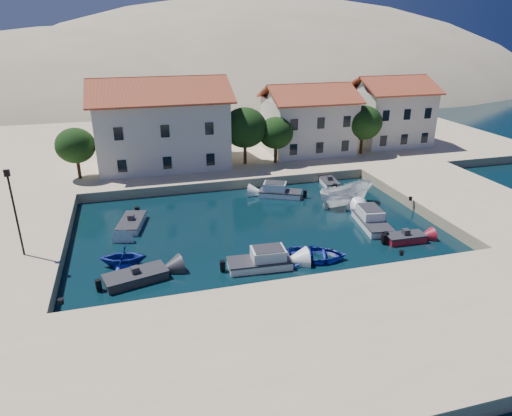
% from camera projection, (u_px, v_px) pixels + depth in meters
% --- Properties ---
extents(ground, '(400.00, 400.00, 0.00)m').
position_uv_depth(ground, '(298.00, 290.00, 29.61)').
color(ground, black).
rests_on(ground, ground).
extents(quay_south, '(52.00, 12.00, 1.00)m').
position_uv_depth(quay_south, '(338.00, 341.00, 24.07)').
color(quay_south, '#D0B28E').
rests_on(quay_south, ground).
extents(quay_east, '(11.00, 20.00, 1.00)m').
position_uv_depth(quay_east, '(463.00, 199.00, 43.46)').
color(quay_east, '#D0B28E').
rests_on(quay_east, ground).
extents(quay_west, '(8.00, 20.00, 1.00)m').
position_uv_depth(quay_west, '(9.00, 251.00, 33.62)').
color(quay_west, '#D0B28E').
rests_on(quay_west, ground).
extents(quay_north, '(80.00, 36.00, 1.00)m').
position_uv_depth(quay_north, '(216.00, 143.00, 63.83)').
color(quay_north, '#D0B28E').
rests_on(quay_north, ground).
extents(hills, '(254.00, 176.00, 99.00)m').
position_uv_depth(hills, '(225.00, 149.00, 153.88)').
color(hills, tan).
rests_on(hills, ground).
extents(building_left, '(14.70, 9.45, 9.70)m').
position_uv_depth(building_left, '(161.00, 121.00, 50.87)').
color(building_left, silver).
rests_on(building_left, quay_north).
extents(building_mid, '(10.50, 8.40, 8.30)m').
position_uv_depth(building_mid, '(308.00, 118.00, 56.52)').
color(building_mid, silver).
rests_on(building_mid, quay_north).
extents(building_right, '(9.45, 8.40, 8.80)m').
position_uv_depth(building_right, '(390.00, 110.00, 60.31)').
color(building_right, silver).
rests_on(building_right, quay_north).
extents(trees, '(37.30, 5.30, 6.45)m').
position_uv_depth(trees, '(258.00, 130.00, 51.64)').
color(trees, '#382314').
rests_on(trees, quay_north).
extents(lamppost, '(0.35, 0.25, 6.22)m').
position_uv_depth(lamppost, '(14.00, 205.00, 30.60)').
color(lamppost, black).
rests_on(lamppost, quay_west).
extents(bollards, '(29.36, 9.56, 0.30)m').
position_uv_depth(bollards, '(316.00, 243.00, 33.33)').
color(bollards, black).
rests_on(bollards, ground).
extents(motorboat_grey_sw, '(4.47, 2.82, 1.25)m').
position_uv_depth(motorboat_grey_sw, '(136.00, 277.00, 30.57)').
color(motorboat_grey_sw, '#2F2E33').
rests_on(motorboat_grey_sw, ground).
extents(cabin_cruiser_south, '(4.62, 2.19, 1.60)m').
position_uv_depth(cabin_cruiser_south, '(260.00, 261.00, 32.19)').
color(cabin_cruiser_south, white).
rests_on(cabin_cruiser_south, ground).
extents(rowboat_south, '(5.60, 4.76, 0.98)m').
position_uv_depth(rowboat_south, '(314.00, 259.00, 33.51)').
color(rowboat_south, navy).
rests_on(rowboat_south, ground).
extents(motorboat_red_se, '(3.19, 1.51, 1.25)m').
position_uv_depth(motorboat_red_se, '(405.00, 238.00, 36.09)').
color(motorboat_red_se, maroon).
rests_on(motorboat_red_se, ground).
extents(cabin_cruiser_east, '(2.72, 5.24, 1.60)m').
position_uv_depth(cabin_cruiser_east, '(372.00, 221.00, 38.74)').
color(cabin_cruiser_east, white).
rests_on(cabin_cruiser_east, ground).
extents(boat_east, '(6.08, 3.19, 2.23)m').
position_uv_depth(boat_east, '(345.00, 205.00, 43.50)').
color(boat_east, white).
rests_on(boat_east, ground).
extents(motorboat_white_ne, '(1.87, 3.36, 1.25)m').
position_uv_depth(motorboat_white_ne, '(329.00, 183.00, 48.60)').
color(motorboat_white_ne, white).
rests_on(motorboat_white_ne, ground).
extents(rowboat_west, '(3.74, 3.37, 1.74)m').
position_uv_depth(rowboat_west, '(124.00, 265.00, 32.60)').
color(rowboat_west, navy).
rests_on(rowboat_west, ground).
extents(motorboat_white_west, '(2.75, 4.44, 1.25)m').
position_uv_depth(motorboat_white_west, '(132.00, 223.00, 38.79)').
color(motorboat_white_west, white).
rests_on(motorboat_white_west, ground).
extents(cabin_cruiser_north, '(4.52, 3.41, 1.60)m').
position_uv_depth(cabin_cruiser_north, '(280.00, 192.00, 45.42)').
color(cabin_cruiser_north, white).
rests_on(cabin_cruiser_north, ground).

